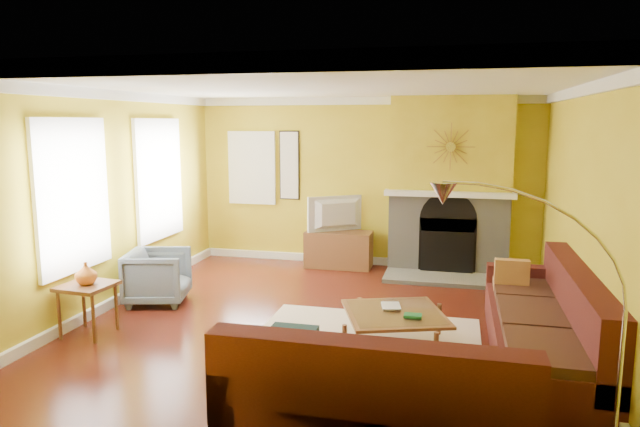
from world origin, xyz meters
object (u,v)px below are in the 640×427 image
(arc_lamp, at_px, (535,334))
(coffee_table, at_px, (394,329))
(sectional_sofa, at_px, (434,322))
(media_console, at_px, (339,249))
(armchair, at_px, (158,276))
(side_table, at_px, (88,309))

(arc_lamp, bearing_deg, coffee_table, 119.87)
(sectional_sofa, distance_m, arc_lamp, 1.74)
(coffee_table, distance_m, media_console, 3.35)
(media_console, bearing_deg, sectional_sofa, -64.97)
(coffee_table, height_order, arc_lamp, arc_lamp)
(coffee_table, bearing_deg, armchair, 166.04)
(sectional_sofa, height_order, arc_lamp, arc_lamp)
(armchair, xyz_separation_m, side_table, (-0.17, -1.20, -0.06))
(media_console, relative_size, side_table, 1.84)
(coffee_table, height_order, side_table, side_table)
(coffee_table, bearing_deg, side_table, -172.64)
(sectional_sofa, xyz_separation_m, arc_lamp, (0.69, -1.51, 0.51))
(coffee_table, distance_m, armchair, 3.23)
(media_console, bearing_deg, side_table, -120.27)
(armchair, height_order, side_table, armchair)
(arc_lamp, bearing_deg, sectional_sofa, 114.50)
(armchair, distance_m, side_table, 1.22)
(coffee_table, xyz_separation_m, media_console, (-1.23, 3.11, 0.10))
(coffee_table, xyz_separation_m, armchair, (-3.13, 0.78, 0.15))
(coffee_table, relative_size, side_table, 1.71)
(sectional_sofa, height_order, coffee_table, sectional_sofa)
(sectional_sofa, relative_size, coffee_table, 3.84)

